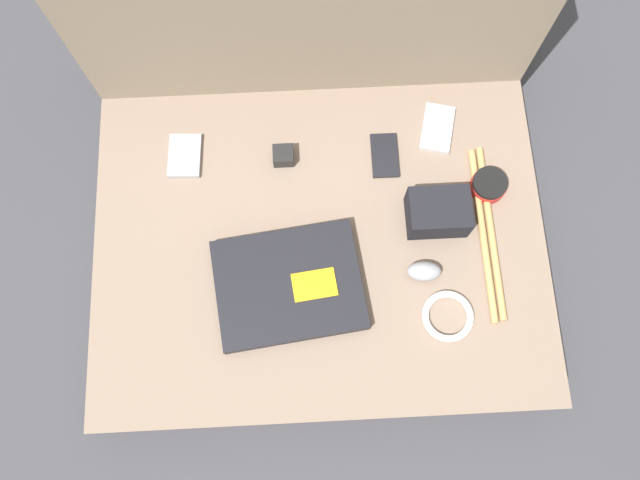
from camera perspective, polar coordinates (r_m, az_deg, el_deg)
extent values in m
plane|color=#38383D|center=(1.49, 0.00, -1.95)|extent=(8.00, 8.00, 0.00)
cube|color=#7A6656|center=(1.42, 0.00, -1.14)|extent=(0.97, 0.74, 0.16)
cube|color=#7F705B|center=(1.42, -1.01, 19.96)|extent=(0.97, 0.20, 0.61)
cube|color=black|center=(1.30, -2.89, -4.15)|extent=(0.33, 0.27, 0.03)
cube|color=orange|center=(1.28, -0.52, -4.11)|extent=(0.10, 0.07, 0.00)
ellipsoid|color=gray|center=(1.32, 9.50, -2.83)|extent=(0.07, 0.05, 0.04)
cylinder|color=red|center=(1.42, 15.12, 4.81)|extent=(0.08, 0.08, 0.02)
cylinder|color=black|center=(1.40, 15.29, 5.06)|extent=(0.08, 0.08, 0.01)
cube|color=black|center=(1.41, 5.93, 7.70)|extent=(0.06, 0.10, 0.01)
cube|color=#99999E|center=(1.43, -12.27, 7.53)|extent=(0.08, 0.11, 0.01)
cube|color=#B7B7BC|center=(1.46, 10.67, 10.01)|extent=(0.09, 0.13, 0.01)
cube|color=black|center=(1.34, 10.74, 2.49)|extent=(0.13, 0.09, 0.08)
cube|color=black|center=(1.39, -3.38, 7.72)|extent=(0.05, 0.04, 0.03)
torus|color=white|center=(1.32, 11.61, -6.83)|extent=(0.11, 0.11, 0.01)
cylinder|color=tan|center=(1.38, 14.64, 0.75)|extent=(0.02, 0.39, 0.02)
cylinder|color=tan|center=(1.39, 15.37, 0.79)|extent=(0.02, 0.39, 0.02)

